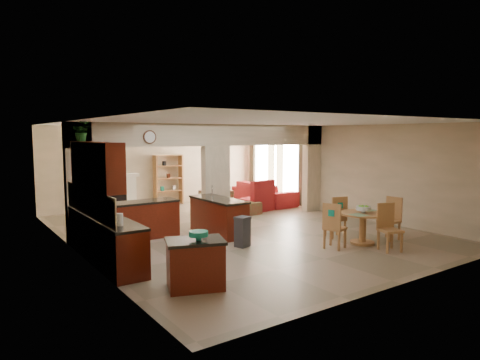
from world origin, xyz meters
TOP-DOWN VIEW (x-y plane):
  - floor at (0.00, 0.00)m, footprint 10.00×10.00m
  - ceiling at (0.00, 0.00)m, footprint 10.00×10.00m
  - wall_back at (0.00, 5.00)m, footprint 8.00×0.00m
  - wall_front at (0.00, -5.00)m, footprint 8.00×0.00m
  - wall_left at (-4.00, 0.00)m, footprint 0.00×10.00m
  - wall_right at (4.00, 0.00)m, footprint 0.00×10.00m
  - partition_left_pier at (-3.70, 1.00)m, footprint 0.60×0.25m
  - partition_center_pier at (0.00, 1.00)m, footprint 0.80×0.25m
  - partition_right_pier at (3.70, 1.00)m, footprint 0.60×0.25m
  - partition_header at (0.00, 1.00)m, footprint 8.00×0.25m
  - kitchen_counter at (-3.26, -0.25)m, footprint 2.52×3.29m
  - upper_cabinets at (-3.82, -0.80)m, footprint 0.35×2.40m
  - peninsula at (-0.60, -0.11)m, footprint 0.70×1.85m
  - wall_clock at (-2.00, 0.85)m, footprint 0.34×0.03m
  - rug at (1.20, 2.10)m, footprint 1.60×1.30m
  - fireplace at (-1.60, 4.83)m, footprint 1.60×0.35m
  - shelving_unit at (0.35, 4.82)m, footprint 1.00×0.32m
  - window_a at (3.97, 2.30)m, footprint 0.02×0.90m
  - window_b at (3.97, 4.00)m, footprint 0.02×0.90m
  - glazed_door at (3.97, 3.15)m, footprint 0.02×0.70m
  - drape_a_left at (3.93, 1.70)m, footprint 0.10×0.28m
  - drape_a_right at (3.93, 2.90)m, footprint 0.10×0.28m
  - drape_b_left at (3.93, 3.40)m, footprint 0.10×0.28m
  - drape_b_right at (3.93, 4.60)m, footprint 0.10×0.28m
  - ceiling_fan at (1.50, 3.00)m, footprint 1.00×1.00m
  - kitchen_island at (-2.95, -3.17)m, footprint 1.10×0.94m
  - teal_bowl at (-2.92, -3.24)m, footprint 0.31×0.31m
  - trash_can at (-0.82, -1.47)m, footprint 0.36×0.33m
  - dining_table at (1.60, -2.84)m, footprint 1.07×1.07m
  - fruit_bowl at (1.56, -2.89)m, footprint 0.33×0.33m
  - sofa at (3.30, 3.04)m, footprint 2.69×1.06m
  - chaise at (2.26, 2.09)m, footprint 1.17×1.03m
  - armchair at (0.88, 2.42)m, footprint 0.91×0.93m
  - ottoman at (1.70, 1.66)m, footprint 0.57×0.57m
  - plant at (-3.82, 0.12)m, footprint 0.43×0.40m
  - chair_north at (1.55, -2.11)m, footprint 0.52×0.52m
  - chair_east at (2.51, -2.95)m, footprint 0.44×0.44m
  - chair_south at (1.62, -3.51)m, footprint 0.54×0.54m
  - chair_west at (0.70, -2.78)m, footprint 0.54×0.54m

SIDE VIEW (x-z plane):
  - floor at x=0.00m, z-range 0.00..0.00m
  - rug at x=1.20m, z-range 0.00..0.01m
  - ottoman at x=1.70m, z-range 0.00..0.38m
  - chaise at x=2.26m, z-range 0.00..0.41m
  - trash_can at x=-0.82m, z-range 0.00..0.63m
  - armchair at x=0.88m, z-range 0.00..0.76m
  - sofa at x=3.30m, z-range 0.00..0.78m
  - kitchen_island at x=-2.95m, z-range 0.00..0.81m
  - peninsula at x=-0.60m, z-range 0.00..0.91m
  - kitchen_counter at x=-3.26m, z-range -0.27..1.20m
  - dining_table at x=1.60m, z-range 0.13..0.86m
  - chair_north at x=1.55m, z-range 0.04..1.07m
  - chair_east at x=2.51m, z-range 0.04..1.07m
  - chair_south at x=1.62m, z-range 0.04..1.07m
  - chair_west at x=0.70m, z-range 0.04..1.07m
  - fireplace at x=-1.60m, z-range 0.01..1.21m
  - fruit_bowl at x=1.56m, z-range 0.73..0.91m
  - teal_bowl at x=-2.92m, z-range 0.81..0.96m
  - shelving_unit at x=0.35m, z-range 0.00..1.80m
  - glazed_door at x=3.97m, z-range 0.00..2.10m
  - partition_center_pier at x=0.00m, z-range 0.00..2.20m
  - drape_a_left at x=3.93m, z-range 0.05..2.35m
  - drape_a_right at x=3.93m, z-range 0.05..2.35m
  - drape_b_left at x=3.93m, z-range 0.05..2.35m
  - drape_b_right at x=3.93m, z-range 0.05..2.35m
  - window_a at x=3.97m, z-range 0.25..2.15m
  - window_b at x=3.97m, z-range 0.25..2.15m
  - partition_left_pier at x=-3.70m, z-range 0.00..2.80m
  - partition_right_pier at x=3.70m, z-range 0.00..2.80m
  - wall_back at x=0.00m, z-range -2.60..5.40m
  - wall_front at x=0.00m, z-range -2.60..5.40m
  - wall_left at x=-4.00m, z-range -3.60..6.40m
  - wall_right at x=4.00m, z-range -3.60..6.40m
  - upper_cabinets at x=-3.82m, z-range 1.47..2.37m
  - wall_clock at x=-2.00m, z-range 2.28..2.62m
  - partition_header at x=0.00m, z-range 2.20..2.80m
  - ceiling_fan at x=1.50m, z-range 2.51..2.61m
  - plant at x=-3.82m, z-range 2.37..2.78m
  - ceiling at x=0.00m, z-range 2.80..2.80m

